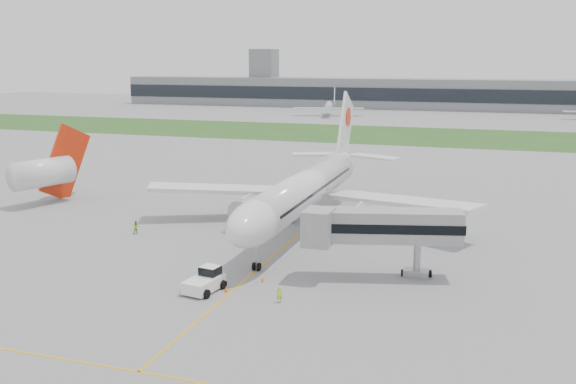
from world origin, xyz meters
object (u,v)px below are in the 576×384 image
(jet_bridge, at_px, (378,227))
(neighbor_aircraft, at_px, (45,171))
(airliner, at_px, (307,188))
(ground_crew_near, at_px, (279,294))
(pushback_tug, at_px, (206,280))

(jet_bridge, bearing_deg, neighbor_aircraft, 147.03)
(airliner, bearing_deg, ground_crew_near, -78.91)
(pushback_tug, height_order, ground_crew_near, pushback_tug)
(pushback_tug, bearing_deg, airliner, 93.15)
(airliner, relative_size, neighbor_aircraft, 3.28)
(jet_bridge, relative_size, neighbor_aircraft, 0.99)
(airliner, distance_m, jet_bridge, 22.47)
(jet_bridge, height_order, ground_crew_near, jet_bridge)
(pushback_tug, bearing_deg, jet_bridge, 38.82)
(pushback_tug, distance_m, neighbor_aircraft, 51.12)
(pushback_tug, distance_m, jet_bridge, 18.91)
(airliner, bearing_deg, jet_bridge, -54.08)
(jet_bridge, bearing_deg, pushback_tug, -164.21)
(neighbor_aircraft, bearing_deg, jet_bridge, -0.10)
(jet_bridge, distance_m, ground_crew_near, 13.51)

